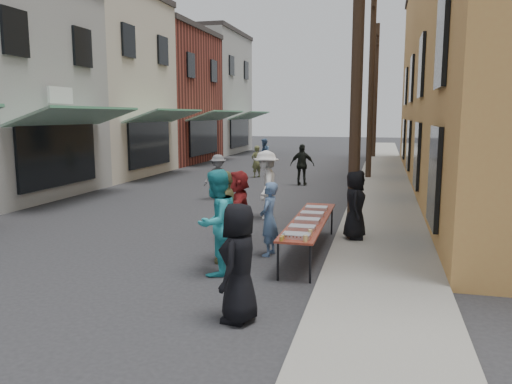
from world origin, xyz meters
The scene contains 27 objects.
ground centered at (0.00, 0.00, 0.00)m, with size 120.00×120.00×0.00m, color #28282B.
sidewalk centered at (5.00, 15.00, 0.05)m, with size 2.20×60.00×0.10m, color gray.
storefront_row centered at (-10.00, 14.96, 4.12)m, with size 8.00×37.00×9.00m.
utility_pole_near centered at (4.30, 3.00, 4.50)m, with size 0.26×0.26×9.00m, color #2D2116.
utility_pole_mid centered at (4.30, 15.00, 4.50)m, with size 0.26×0.26×9.00m, color #2D2116.
utility_pole_far centered at (4.30, 27.00, 4.50)m, with size 0.26×0.26×9.00m, color #2D2116.
serving_table centered at (3.47, 1.78, 0.71)m, with size 0.70×4.00×0.75m.
catering_tray_sausage centered at (3.47, 0.13, 0.79)m, with size 0.50×0.33×0.08m, color maroon.
catering_tray_foil_b centered at (3.47, 0.78, 0.79)m, with size 0.50×0.33×0.08m, color #B2B2B7.
catering_tray_buns centered at (3.47, 1.48, 0.79)m, with size 0.50×0.33×0.08m, color tan.
catering_tray_foil_d centered at (3.47, 2.18, 0.79)m, with size 0.50×0.33×0.08m, color #B2B2B7.
catering_tray_buns_end centered at (3.47, 2.88, 0.79)m, with size 0.50×0.33×0.08m, color tan.
condiment_jar_a centered at (3.25, -0.17, 0.79)m, with size 0.07×0.07×0.08m, color #A57F26.
condiment_jar_b centered at (3.25, -0.07, 0.79)m, with size 0.07×0.07×0.08m, color #A57F26.
condiment_jar_c centered at (3.25, 0.03, 0.79)m, with size 0.07×0.07×0.08m, color #A57F26.
cup_stack centered at (3.67, -0.12, 0.81)m, with size 0.08×0.08×0.12m, color tan.
guest_front_a centered at (3.00, -1.96, 0.86)m, with size 0.84×0.55×1.72m, color black.
guest_front_b centered at (2.66, 1.46, 0.78)m, with size 0.57×0.37×1.56m, color #516F9C.
guest_front_c centered at (2.00, -0.01, 0.98)m, with size 0.95×0.74×1.96m, color teal.
guest_front_d centered at (1.73, 5.17, 0.97)m, with size 1.26×0.72×1.95m, color silver.
guest_front_e centered at (1.92, 0.80, 0.93)m, with size 1.09×0.45×1.86m, color brown.
guest_queue_back centered at (1.69, 2.52, 0.83)m, with size 1.54×0.49×1.67m, color maroon.
server centered at (4.35, 2.98, 0.90)m, with size 0.78×0.51×1.60m, color black.
passerby_left centered at (-0.63, 7.91, 0.79)m, with size 1.02×0.59×1.58m, color slate.
passerby_mid centered at (1.66, 12.19, 0.87)m, with size 1.02×0.42×1.73m, color black.
passerby_right centered at (-0.88, 14.34, 0.76)m, with size 0.55×0.36×1.51m, color #5F653A.
passerby_far centered at (-1.55, 18.74, 0.82)m, with size 0.80×0.62×1.64m, color #5376A0.
Camera 1 is at (4.92, -8.53, 2.94)m, focal length 35.00 mm.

